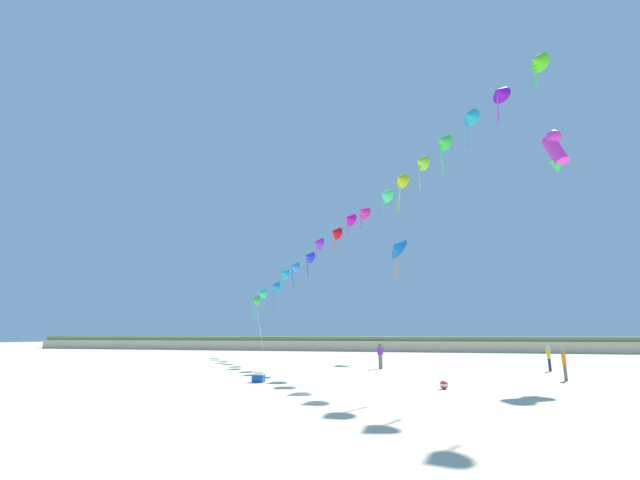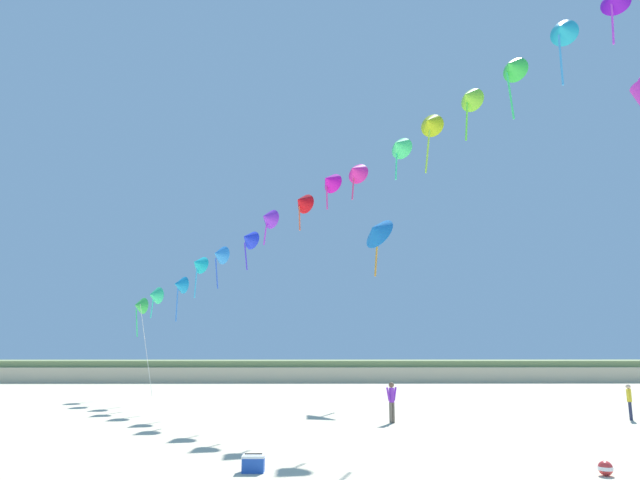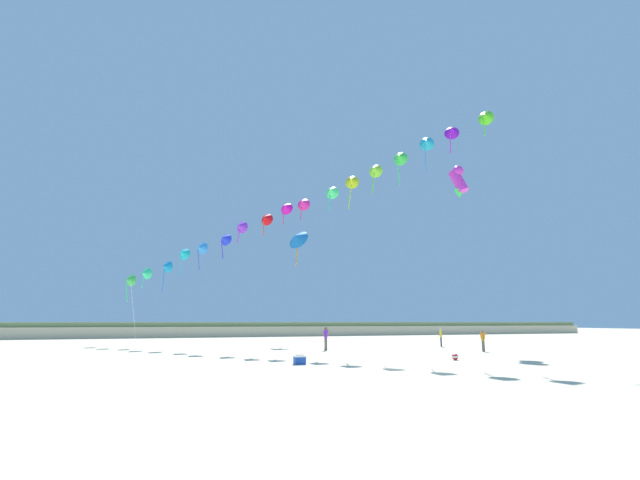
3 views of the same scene
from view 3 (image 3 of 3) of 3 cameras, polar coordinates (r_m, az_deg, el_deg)
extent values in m
plane|color=beige|center=(21.31, 12.58, -16.26)|extent=(240.00, 240.00, 0.00)
cube|color=beige|center=(66.14, -9.59, -11.89)|extent=(120.00, 9.20, 1.41)
cube|color=#7A8E56|center=(66.13, -9.57, -11.10)|extent=(120.00, 7.82, 0.81)
cylinder|color=#282D4C|center=(39.01, 15.86, -12.94)|extent=(0.11, 0.11, 0.79)
cylinder|color=#282D4C|center=(38.87, 15.84, -12.95)|extent=(0.11, 0.11, 0.79)
cylinder|color=yellow|center=(38.91, 15.80, -11.96)|extent=(0.21, 0.21, 0.56)
cylinder|color=yellow|center=(39.09, 15.82, -11.89)|extent=(0.18, 0.19, 0.53)
cylinder|color=yellow|center=(38.73, 15.77, -11.91)|extent=(0.18, 0.19, 0.53)
sphere|color=beige|center=(38.90, 15.77, -11.39)|extent=(0.21, 0.21, 0.21)
cylinder|color=#726656|center=(33.22, 0.86, -13.72)|extent=(0.13, 0.13, 0.86)
cylinder|color=#726656|center=(33.09, 0.70, -13.73)|extent=(0.13, 0.13, 0.86)
cylinder|color=purple|center=(33.13, 0.78, -12.46)|extent=(0.23, 0.23, 0.61)
cylinder|color=purple|center=(33.28, 0.97, -12.37)|extent=(0.22, 0.19, 0.58)
cylinder|color=purple|center=(32.96, 0.58, -12.38)|extent=(0.22, 0.19, 0.58)
sphere|color=brown|center=(33.12, 0.77, -11.72)|extent=(0.23, 0.23, 0.23)
cylinder|color=#726656|center=(33.60, 20.87, -13.08)|extent=(0.11, 0.11, 0.77)
cylinder|color=#726656|center=(33.50, 21.04, -13.08)|extent=(0.11, 0.11, 0.77)
cylinder|color=orange|center=(33.52, 20.88, -11.96)|extent=(0.20, 0.20, 0.54)
cylinder|color=orange|center=(33.64, 20.66, -11.90)|extent=(0.09, 0.19, 0.52)
cylinder|color=orange|center=(33.39, 21.08, -11.88)|extent=(0.09, 0.19, 0.52)
sphere|color=#9E7051|center=(33.51, 20.83, -11.31)|extent=(0.21, 0.21, 0.21)
cone|color=green|center=(45.10, -24.12, -4.90)|extent=(1.31, 1.23, 1.11)
cylinder|color=#39E57D|center=(45.12, -24.38, -6.37)|extent=(0.30, 0.20, 1.89)
cone|color=#32DD90|center=(43.30, -22.33, -4.10)|extent=(1.30, 1.23, 1.10)
cylinder|color=#39E5C1|center=(43.32, -22.55, -5.21)|extent=(0.18, 0.16, 1.26)
cone|color=#1791D2|center=(42.42, -19.89, -3.33)|extent=(1.31, 1.30, 1.13)
cylinder|color=#3980E5|center=(42.39, -20.16, -5.05)|extent=(0.10, 0.11, 2.11)
cone|color=#17BECA|center=(41.17, -17.82, -1.64)|extent=(1.42, 1.38, 1.22)
cylinder|color=#39B1E5|center=(41.10, -18.08, -3.25)|extent=(0.19, 0.23, 1.89)
cone|color=#2D8FED|center=(40.02, -15.63, -0.97)|extent=(1.33, 1.28, 1.13)
cylinder|color=blue|center=(39.94, -15.88, -2.59)|extent=(0.29, 0.21, 1.83)
cone|color=#2038ED|center=(38.82, -12.66, 0.20)|extent=(1.42, 1.39, 1.21)
cylinder|color=#4E39E5|center=(38.73, -12.91, -1.29)|extent=(0.25, 0.09, 1.60)
cone|color=#8B2FE1|center=(37.93, -10.58, 1.82)|extent=(1.35, 1.32, 1.16)
cylinder|color=#BB39E5|center=(37.82, -10.82, 0.51)|extent=(0.23, 0.13, 1.31)
cone|color=red|center=(37.05, -7.29, 2.90)|extent=(1.39, 1.36, 1.19)
cylinder|color=#E55B39|center=(36.93, -7.53, 1.55)|extent=(0.12, 0.17, 1.32)
cone|color=#D811B6|center=(36.41, -4.66, 4.40)|extent=(1.43, 1.40, 1.22)
cylinder|color=#E5399E|center=(36.26, -4.89, 3.07)|extent=(0.11, 0.09, 1.27)
cone|color=#E4249B|center=(35.95, -2.29, 4.97)|extent=(1.41, 1.34, 1.21)
cylinder|color=#E5397B|center=(35.79, -2.52, 3.65)|extent=(0.18, 0.11, 1.25)
cone|color=#40EC7D|center=(35.32, 1.52, 6.53)|extent=(1.38, 1.32, 1.18)
cylinder|color=#39E5A0|center=(35.10, 1.29, 5.03)|extent=(0.18, 0.23, 1.46)
cone|color=#ACC717|center=(34.78, 4.23, 7.88)|extent=(1.32, 1.20, 1.12)
cylinder|color=#A2E539|center=(34.43, 4.02, 5.83)|extent=(0.33, 0.11, 2.12)
cone|color=#7EDA30|center=(34.63, 7.30, 9.29)|extent=(1.32, 1.30, 1.13)
cylinder|color=#5EE539|center=(34.30, 7.10, 7.58)|extent=(0.17, 0.25, 1.72)
cone|color=green|center=(34.30, 10.59, 10.82)|extent=(1.32, 1.30, 1.13)
cylinder|color=#39E574|center=(33.89, 10.41, 8.84)|extent=(0.24, 0.10, 2.05)
cone|color=#1AA1C3|center=(34.41, 14.02, 12.54)|extent=(1.32, 1.24, 1.12)
cylinder|color=#3999E5|center=(33.95, 13.86, 10.57)|extent=(0.14, 0.21, 2.08)
cone|color=#730FC4|center=(34.98, 17.16, 13.78)|extent=(1.39, 1.33, 1.19)
cylinder|color=#C239E5|center=(34.58, 17.01, 12.18)|extent=(0.12, 0.15, 1.66)
cone|color=#4DD61E|center=(35.08, 21.19, 15.13)|extent=(1.28, 1.30, 1.12)
cylinder|color=#3CE539|center=(34.72, 21.03, 13.85)|extent=(0.14, 0.15, 1.27)
cylinder|color=silver|center=(45.10, -23.64, -8.72)|extent=(0.93, 0.93, 6.12)
cone|color=blue|center=(44.18, -3.09, 0.31)|extent=(2.74, 2.85, 2.31)
cone|color=orange|center=(44.19, -3.09, 0.33)|extent=(1.54, 1.59, 1.30)
cylinder|color=orange|center=(43.89, -3.11, -1.82)|extent=(0.35, 0.39, 2.65)
cylinder|color=#DA34C5|center=(40.05, 17.98, 7.45)|extent=(1.74, 1.91, 2.29)
sphere|color=#DA34C5|center=(40.34, 17.90, 8.73)|extent=(0.97, 0.97, 0.97)
cone|color=#2DE54F|center=(39.71, 18.08, 5.87)|extent=(1.17, 1.17, 0.74)
sphere|color=black|center=(40.44, 17.88, 9.10)|extent=(0.20, 0.20, 0.20)
cube|color=blue|center=(22.31, -2.73, -15.78)|extent=(0.56, 0.40, 0.36)
cube|color=white|center=(22.29, -2.73, -15.24)|extent=(0.58, 0.41, 0.06)
cylinder|color=black|center=(22.29, -2.73, -15.09)|extent=(0.45, 0.03, 0.03)
sphere|color=red|center=(25.77, 17.56, -14.63)|extent=(0.36, 0.36, 0.36)
cylinder|color=white|center=(25.77, 17.56, -14.63)|extent=(0.36, 0.36, 0.09)
camera|label=1|loc=(14.75, 68.94, -3.10)|focal=24.00mm
camera|label=2|loc=(9.77, 34.08, -3.16)|focal=32.00mm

